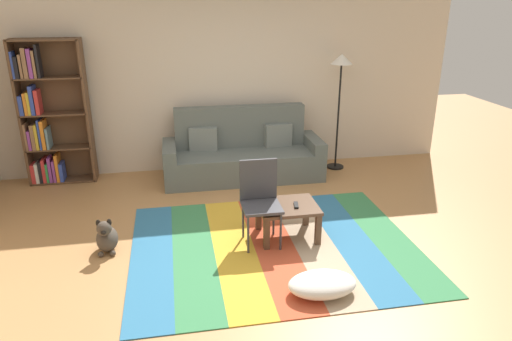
{
  "coord_description": "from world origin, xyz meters",
  "views": [
    {
      "loc": [
        -0.85,
        -4.32,
        2.5
      ],
      "look_at": [
        0.04,
        0.51,
        0.65
      ],
      "focal_mm": 32.7,
      "sensor_mm": 36.0,
      "label": 1
    }
  ],
  "objects_px": {
    "dog": "(107,237)",
    "standing_lamp": "(341,74)",
    "couch": "(242,154)",
    "bookshelf": "(47,118)",
    "folding_chair": "(260,195)",
    "coffee_table": "(288,211)",
    "pouf": "(322,284)",
    "tv_remote": "(296,205)"
  },
  "relations": [
    {
      "from": "bookshelf",
      "to": "folding_chair",
      "type": "height_order",
      "value": "bookshelf"
    },
    {
      "from": "coffee_table",
      "to": "pouf",
      "type": "xyz_separation_m",
      "value": [
        0.05,
        -1.08,
        -0.21
      ]
    },
    {
      "from": "coffee_table",
      "to": "folding_chair",
      "type": "xyz_separation_m",
      "value": [
        -0.31,
        -0.02,
        0.22
      ]
    },
    {
      "from": "pouf",
      "to": "folding_chair",
      "type": "height_order",
      "value": "folding_chair"
    },
    {
      "from": "tv_remote",
      "to": "folding_chair",
      "type": "height_order",
      "value": "folding_chair"
    },
    {
      "from": "tv_remote",
      "to": "standing_lamp",
      "type": "bearing_deg",
      "value": 70.8
    },
    {
      "from": "dog",
      "to": "tv_remote",
      "type": "relative_size",
      "value": 2.65
    },
    {
      "from": "couch",
      "to": "folding_chair",
      "type": "xyz_separation_m",
      "value": [
        -0.11,
        -1.94,
        0.2
      ]
    },
    {
      "from": "dog",
      "to": "pouf",
      "type": "bearing_deg",
      "value": -29.78
    },
    {
      "from": "couch",
      "to": "tv_remote",
      "type": "distance_m",
      "value": 1.98
    },
    {
      "from": "dog",
      "to": "standing_lamp",
      "type": "bearing_deg",
      "value": 31.94
    },
    {
      "from": "couch",
      "to": "dog",
      "type": "relative_size",
      "value": 5.69
    },
    {
      "from": "couch",
      "to": "bookshelf",
      "type": "distance_m",
      "value": 2.74
    },
    {
      "from": "couch",
      "to": "folding_chair",
      "type": "height_order",
      "value": "couch"
    },
    {
      "from": "couch",
      "to": "tv_remote",
      "type": "relative_size",
      "value": 15.07
    },
    {
      "from": "pouf",
      "to": "dog",
      "type": "relative_size",
      "value": 1.56
    },
    {
      "from": "couch",
      "to": "pouf",
      "type": "bearing_deg",
      "value": -85.3
    },
    {
      "from": "dog",
      "to": "bookshelf",
      "type": "bearing_deg",
      "value": 113.55
    },
    {
      "from": "couch",
      "to": "bookshelf",
      "type": "height_order",
      "value": "bookshelf"
    },
    {
      "from": "tv_remote",
      "to": "folding_chair",
      "type": "xyz_separation_m",
      "value": [
        -0.39,
        0.02,
        0.14
      ]
    },
    {
      "from": "couch",
      "to": "folding_chair",
      "type": "distance_m",
      "value": 1.95
    },
    {
      "from": "couch",
      "to": "coffee_table",
      "type": "relative_size",
      "value": 3.55
    },
    {
      "from": "dog",
      "to": "tv_remote",
      "type": "bearing_deg",
      "value": -2.39
    },
    {
      "from": "couch",
      "to": "tv_remote",
      "type": "xyz_separation_m",
      "value": [
        0.28,
        -1.96,
        0.06
      ]
    },
    {
      "from": "dog",
      "to": "couch",
      "type": "bearing_deg",
      "value": 47.57
    },
    {
      "from": "bookshelf",
      "to": "pouf",
      "type": "bearing_deg",
      "value": -48.51
    },
    {
      "from": "pouf",
      "to": "tv_remote",
      "type": "distance_m",
      "value": 1.08
    },
    {
      "from": "couch",
      "to": "dog",
      "type": "distance_m",
      "value": 2.55
    },
    {
      "from": "bookshelf",
      "to": "pouf",
      "type": "xyz_separation_m",
      "value": [
        2.91,
        -3.28,
        -0.82
      ]
    },
    {
      "from": "tv_remote",
      "to": "couch",
      "type": "bearing_deg",
      "value": 108.8
    },
    {
      "from": "tv_remote",
      "to": "pouf",
      "type": "bearing_deg",
      "value": -80.95
    },
    {
      "from": "coffee_table",
      "to": "standing_lamp",
      "type": "distance_m",
      "value": 2.64
    },
    {
      "from": "standing_lamp",
      "to": "tv_remote",
      "type": "distance_m",
      "value": 2.6
    },
    {
      "from": "dog",
      "to": "standing_lamp",
      "type": "relative_size",
      "value": 0.23
    },
    {
      "from": "pouf",
      "to": "tv_remote",
      "type": "height_order",
      "value": "tv_remote"
    },
    {
      "from": "couch",
      "to": "standing_lamp",
      "type": "height_order",
      "value": "standing_lamp"
    },
    {
      "from": "coffee_table",
      "to": "pouf",
      "type": "distance_m",
      "value": 1.1
    },
    {
      "from": "bookshelf",
      "to": "dog",
      "type": "height_order",
      "value": "bookshelf"
    },
    {
      "from": "standing_lamp",
      "to": "tv_remote",
      "type": "relative_size",
      "value": 11.47
    },
    {
      "from": "bookshelf",
      "to": "folding_chair",
      "type": "relative_size",
      "value": 2.2
    },
    {
      "from": "bookshelf",
      "to": "coffee_table",
      "type": "height_order",
      "value": "bookshelf"
    },
    {
      "from": "couch",
      "to": "standing_lamp",
      "type": "bearing_deg",
      "value": 4.23
    }
  ]
}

